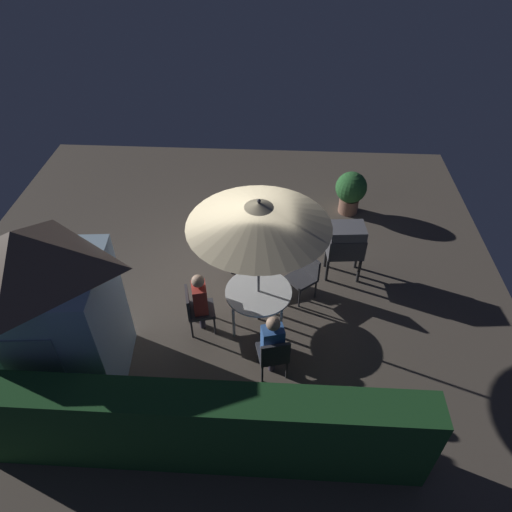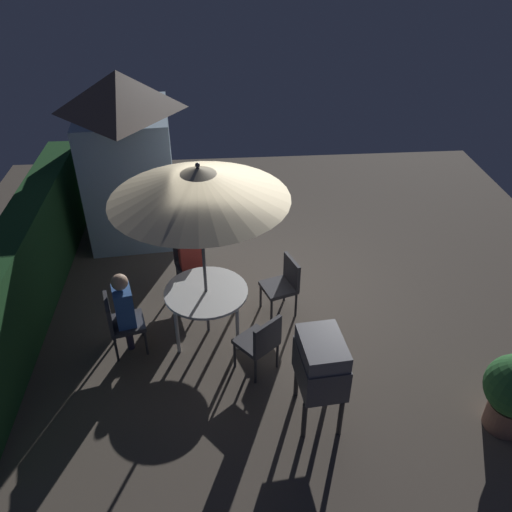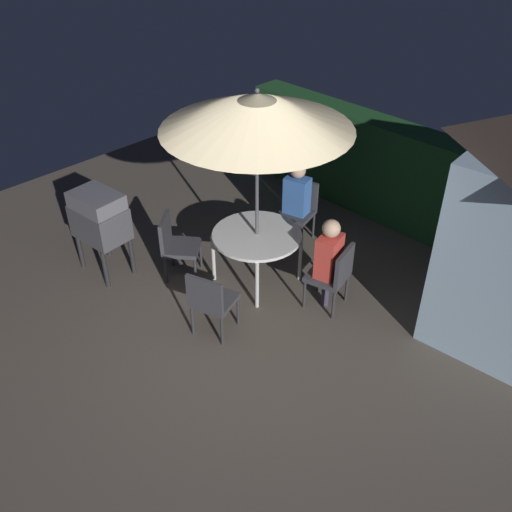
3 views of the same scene
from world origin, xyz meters
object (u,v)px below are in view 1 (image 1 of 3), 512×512
object	(u,v)px
chair_toward_hedge	(305,274)
chair_toward_house	(242,256)
chair_far_side	(273,354)
potted_plant_by_shed	(351,190)
patio_table	(258,293)
bbq_grill	(346,241)
garden_shed	(45,311)
chair_near_shed	(196,308)
patio_umbrella	(259,214)
person_in_blue	(273,339)
person_in_red	(200,297)

from	to	relation	value
chair_toward_hedge	chair_toward_house	size ratio (longest dim) A/B	1.00
chair_far_side	potted_plant_by_shed	bearing A→B (deg)	-109.57
patio_table	potted_plant_by_shed	distance (m)	4.00
bbq_grill	patio_table	bearing A→B (deg)	39.10
chair_toward_hedge	garden_shed	bearing A→B (deg)	27.75
patio_table	bbq_grill	size ratio (longest dim) A/B	0.97
chair_near_shed	patio_umbrella	bearing A→B (deg)	-166.28
chair_toward_hedge	chair_far_side	bearing A→B (deg)	73.69
patio_table	patio_umbrella	size ratio (longest dim) A/B	0.44
garden_shed	potted_plant_by_shed	world-z (taller)	garden_shed
bbq_grill	chair_near_shed	xyz separation A→B (m)	(2.68, 1.57, -0.33)
garden_shed	patio_umbrella	xyz separation A→B (m)	(-3.00, -1.33, 0.87)
bbq_grill	chair_toward_house	distance (m)	2.02
patio_umbrella	person_in_blue	xyz separation A→B (m)	(-0.27, 1.08, -1.59)
bbq_grill	chair_toward_hedge	size ratio (longest dim) A/B	1.33
chair_toward_house	potted_plant_by_shed	distance (m)	3.31
patio_umbrella	chair_toward_hedge	world-z (taller)	patio_umbrella
patio_umbrella	bbq_grill	size ratio (longest dim) A/B	2.20
chair_toward_hedge	person_in_red	size ratio (longest dim) A/B	0.71
chair_near_shed	chair_far_side	world-z (taller)	same
patio_table	chair_toward_hedge	bearing A→B (deg)	-140.66
patio_table	chair_toward_house	bearing A→B (deg)	-71.57
potted_plant_by_shed	chair_toward_hedge	bearing A→B (deg)	68.34
bbq_grill	person_in_blue	xyz separation A→B (m)	(1.33, 2.39, -0.06)
chair_far_side	patio_umbrella	bearing A→B (deg)	-75.80
patio_umbrella	chair_toward_house	world-z (taller)	patio_umbrella
person_in_red	person_in_blue	world-z (taller)	same
patio_table	chair_far_side	bearing A→B (deg)	104.20
chair_toward_hedge	person_in_blue	distance (m)	1.88
bbq_grill	person_in_blue	distance (m)	2.74
chair_toward_hedge	potted_plant_by_shed	world-z (taller)	potted_plant_by_shed
chair_toward_hedge	chair_toward_house	bearing A→B (deg)	-20.33
chair_near_shed	person_in_red	distance (m)	0.28
chair_far_side	person_in_red	bearing A→B (deg)	-35.80
patio_table	potted_plant_by_shed	xyz separation A→B (m)	(-1.95, -3.49, -0.08)
patio_umbrella	potted_plant_by_shed	distance (m)	4.38
garden_shed	bbq_grill	xyz separation A→B (m)	(-4.61, -2.64, -0.66)
patio_table	bbq_grill	world-z (taller)	bbq_grill
patio_table	chair_near_shed	size ratio (longest dim) A/B	1.29
patio_table	garden_shed	bearing A→B (deg)	23.95
garden_shed	patio_table	size ratio (longest dim) A/B	2.54
chair_toward_hedge	person_in_blue	bearing A→B (deg)	72.35
patio_table	chair_far_side	world-z (taller)	chair_far_side
person_in_red	potted_plant_by_shed	bearing A→B (deg)	-128.23
patio_umbrella	chair_toward_hedge	distance (m)	2.14
patio_table	person_in_red	xyz separation A→B (m)	(0.99, 0.24, 0.12)
bbq_grill	potted_plant_by_shed	xyz separation A→B (m)	(-0.35, -2.19, -0.26)
chair_near_shed	potted_plant_by_shed	size ratio (longest dim) A/B	0.87
patio_umbrella	chair_near_shed	distance (m)	2.15
patio_umbrella	garden_shed	bearing A→B (deg)	23.95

